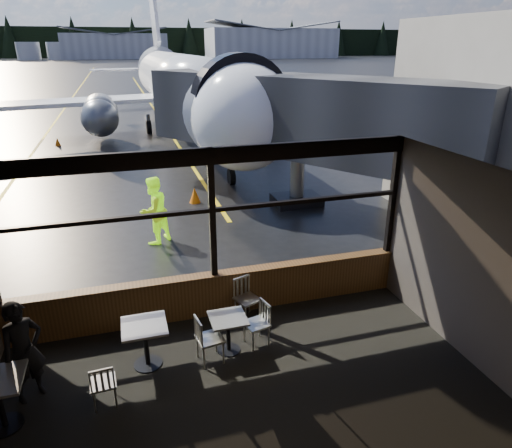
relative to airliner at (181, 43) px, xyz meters
name	(u,v)px	position (x,y,z in m)	size (l,w,h in m)	color
ground_plane	(119,66)	(-2.47, 99.23, -5.29)	(520.00, 520.00, 0.00)	black
carpet_floor	(257,417)	(-2.47, -23.77, -5.28)	(8.00, 6.00, 0.01)	black
ceiling	(257,197)	(-2.47, -23.77, -1.79)	(8.00, 6.00, 0.04)	#38332D
wall_right	(496,279)	(1.53, -23.77, -3.54)	(0.04, 6.00, 3.50)	#4E453F
window_sill	(215,294)	(-2.47, -20.77, -4.84)	(8.00, 0.28, 0.90)	#4F3118
window_header	(210,156)	(-2.47, -20.77, -1.94)	(8.00, 0.18, 0.30)	black
mullion_centre	(212,215)	(-2.47, -20.77, -3.09)	(0.12, 0.12, 2.60)	black
mullion_right	(393,197)	(1.48, -20.77, -3.09)	(0.12, 0.12, 2.60)	black
window_transom	(212,210)	(-2.47, -20.77, -2.99)	(8.00, 0.10, 0.08)	black
airliner	(181,43)	(0.00, 0.00, 0.00)	(28.88, 34.66, 10.59)	white
jet_bridge	(289,134)	(1.13, -15.27, -2.70)	(9.72, 11.88, 5.18)	#2C2C2E
cafe_table_near	(228,334)	(-2.50, -22.06, -4.94)	(0.65, 0.65, 0.71)	gray
cafe_table_mid	(146,345)	(-3.95, -22.05, -4.88)	(0.75, 0.75, 0.83)	#ACA59E
cafe_table_left	(0,404)	(-6.07, -22.87, -4.87)	(0.77, 0.77, 0.85)	#ADA69F
chair_near_e	(256,324)	(-1.95, -22.02, -4.86)	(0.47, 0.47, 0.87)	beige
chair_near_w	(210,339)	(-2.87, -22.25, -4.83)	(0.50, 0.50, 0.92)	#BBB6A9
chair_near_n	(247,300)	(-1.89, -21.17, -4.84)	(0.50, 0.50, 0.91)	beige
chair_mid_s	(103,383)	(-4.65, -22.82, -4.89)	(0.44, 0.44, 0.80)	#B3AFA2
passenger	(24,352)	(-5.77, -22.30, -4.44)	(0.62, 0.41, 1.71)	black
ground_crew	(154,211)	(-3.33, -16.65, -4.34)	(0.93, 0.72, 1.91)	#BFF219
cone_nose	(195,195)	(-1.70, -13.51, -5.02)	(0.39, 0.39, 0.55)	orange
cone_wing	(58,142)	(-7.39, -1.60, -5.08)	(0.31, 0.31, 0.43)	#EA4C07
hangar_mid	(115,45)	(-2.47, 164.23, -0.29)	(38.00, 15.00, 10.00)	silver
hangar_right	(271,42)	(57.53, 157.23, 0.71)	(50.00, 20.00, 12.00)	silver
fuel_tank_a	(28,51)	(-32.47, 161.23, -2.29)	(8.00, 8.00, 6.00)	silver
fuel_tank_b	(58,51)	(-22.47, 161.23, -2.29)	(8.00, 8.00, 6.00)	silver
fuel_tank_c	(87,51)	(-12.47, 161.23, -2.29)	(8.00, 8.00, 6.00)	silver
treeline	(114,42)	(-2.47, 189.23, 0.71)	(360.00, 3.00, 12.00)	black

